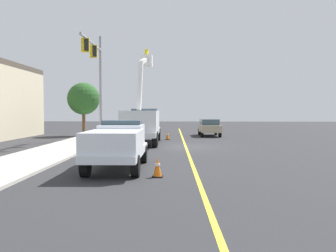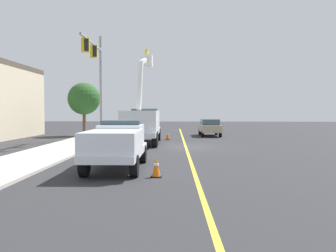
{
  "view_description": "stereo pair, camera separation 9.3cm",
  "coord_description": "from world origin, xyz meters",
  "px_view_note": "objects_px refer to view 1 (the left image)",
  "views": [
    {
      "loc": [
        -24.23,
        -0.03,
        2.48
      ],
      "look_at": [
        1.16,
        1.3,
        1.4
      ],
      "focal_mm": 37.3,
      "sensor_mm": 36.0,
      "label": 1
    },
    {
      "loc": [
        -24.23,
        -0.12,
        2.48
      ],
      "look_at": [
        1.16,
        1.3,
        1.4
      ],
      "focal_mm": 37.3,
      "sensor_mm": 36.0,
      "label": 2
    }
  ],
  "objects_px": {
    "utility_bucket_truck": "(142,122)",
    "traffic_cone_mid_front": "(168,135)",
    "passing_minivan": "(209,126)",
    "traffic_cone_leading": "(158,167)",
    "traffic_signal_mast": "(96,69)",
    "service_pickup_truck": "(118,143)"
  },
  "relations": [
    {
      "from": "utility_bucket_truck",
      "to": "passing_minivan",
      "type": "height_order",
      "value": "utility_bucket_truck"
    },
    {
      "from": "service_pickup_truck",
      "to": "passing_minivan",
      "type": "xyz_separation_m",
      "value": [
        20.38,
        -5.22,
        -0.15
      ]
    },
    {
      "from": "service_pickup_truck",
      "to": "passing_minivan",
      "type": "distance_m",
      "value": 21.03
    },
    {
      "from": "utility_bucket_truck",
      "to": "traffic_cone_mid_front",
      "type": "distance_m",
      "value": 4.22
    },
    {
      "from": "traffic_signal_mast",
      "to": "passing_minivan",
      "type": "bearing_deg",
      "value": -52.81
    },
    {
      "from": "passing_minivan",
      "to": "traffic_cone_leading",
      "type": "distance_m",
      "value": 22.36
    },
    {
      "from": "traffic_signal_mast",
      "to": "traffic_cone_mid_front",
      "type": "bearing_deg",
      "value": -66.97
    },
    {
      "from": "utility_bucket_truck",
      "to": "passing_minivan",
      "type": "distance_m",
      "value": 10.22
    },
    {
      "from": "service_pickup_truck",
      "to": "traffic_signal_mast",
      "type": "distance_m",
      "value": 14.62
    },
    {
      "from": "utility_bucket_truck",
      "to": "traffic_cone_mid_front",
      "type": "bearing_deg",
      "value": -25.89
    },
    {
      "from": "utility_bucket_truck",
      "to": "traffic_signal_mast",
      "type": "xyz_separation_m",
      "value": [
        1.23,
        3.87,
        4.24
      ]
    },
    {
      "from": "passing_minivan",
      "to": "traffic_cone_leading",
      "type": "height_order",
      "value": "passing_minivan"
    },
    {
      "from": "utility_bucket_truck",
      "to": "traffic_signal_mast",
      "type": "bearing_deg",
      "value": 72.37
    },
    {
      "from": "passing_minivan",
      "to": "traffic_cone_mid_front",
      "type": "relative_size",
      "value": 6.5
    },
    {
      "from": "traffic_cone_leading",
      "to": "traffic_signal_mast",
      "type": "bearing_deg",
      "value": 22.58
    },
    {
      "from": "passing_minivan",
      "to": "traffic_cone_mid_front",
      "type": "height_order",
      "value": "passing_minivan"
    },
    {
      "from": "traffic_cone_leading",
      "to": "passing_minivan",
      "type": "bearing_deg",
      "value": -8.68
    },
    {
      "from": "passing_minivan",
      "to": "traffic_cone_mid_front",
      "type": "xyz_separation_m",
      "value": [
        -4.85,
        3.92,
        -0.6
      ]
    },
    {
      "from": "passing_minivan",
      "to": "traffic_cone_leading",
      "type": "bearing_deg",
      "value": 171.32
    },
    {
      "from": "utility_bucket_truck",
      "to": "service_pickup_truck",
      "type": "distance_m",
      "value": 11.92
    },
    {
      "from": "utility_bucket_truck",
      "to": "service_pickup_truck",
      "type": "bearing_deg",
      "value": -177.78
    },
    {
      "from": "traffic_cone_mid_front",
      "to": "passing_minivan",
      "type": "bearing_deg",
      "value": -38.91
    }
  ]
}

